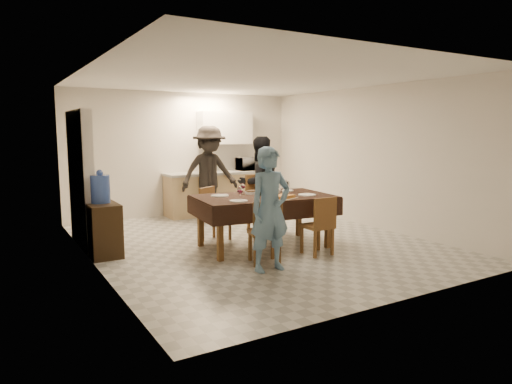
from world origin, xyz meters
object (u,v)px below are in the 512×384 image
(savoury_tart, at_px, (283,197))
(microwave, at_px, (249,164))
(wine_bottle, at_px, (259,186))
(water_pitcher, at_px, (285,188))
(person_kitchen, at_px, (209,173))
(person_near, at_px, (270,209))
(person_far, at_px, (259,184))
(dining_table, at_px, (264,198))
(water_jug, at_px, (100,189))
(console, at_px, (102,229))

(savoury_tart, distance_m, microwave, 3.66)
(wine_bottle, relative_size, water_pitcher, 1.41)
(savoury_tart, bearing_deg, person_kitchen, 86.64)
(savoury_tart, xyz_separation_m, person_near, (-0.65, -0.67, -0.03))
(microwave, distance_m, person_far, 2.17)
(wine_bottle, xyz_separation_m, microwave, (1.51, 2.96, 0.10))
(dining_table, bearing_deg, water_jug, 166.05)
(microwave, relative_size, person_near, 0.32)
(dining_table, height_order, person_kitchen, person_kitchen)
(dining_table, height_order, water_jug, water_jug)
(console, bearing_deg, dining_table, -20.13)
(dining_table, bearing_deg, savoury_tart, -69.08)
(dining_table, height_order, wine_bottle, wine_bottle)
(water_pitcher, distance_m, savoury_tart, 0.42)
(wine_bottle, height_order, person_far, person_far)
(person_near, height_order, person_kitchen, person_kitchen)
(person_near, bearing_deg, water_jug, 131.28)
(water_jug, distance_m, savoury_tart, 2.64)
(water_jug, height_order, person_far, person_far)
(wine_bottle, bearing_deg, console, 160.60)
(console, distance_m, wine_bottle, 2.39)
(savoury_tart, relative_size, person_far, 0.23)
(water_pitcher, distance_m, microwave, 3.26)
(wine_bottle, distance_m, savoury_tart, 0.47)
(dining_table, relative_size, person_far, 1.28)
(person_far, bearing_deg, person_near, 65.20)
(wine_bottle, bearing_deg, person_far, 59.04)
(water_jug, relative_size, person_far, 0.24)
(microwave, bearing_deg, water_pitcher, 70.10)
(wine_bottle, relative_size, person_near, 0.18)
(microwave, xyz_separation_m, person_near, (-2.01, -4.06, -0.26))
(person_kitchen, bearing_deg, savoury_tart, -93.36)
(console, bearing_deg, person_kitchen, 34.63)
(person_near, xyz_separation_m, person_far, (1.10, 2.10, 0.05))
(wine_bottle, distance_m, water_pitcher, 0.41)
(person_near, bearing_deg, console, 131.28)
(water_pitcher, relative_size, person_near, 0.13)
(water_pitcher, distance_m, person_near, 1.35)
(water_jug, height_order, water_pitcher, water_jug)
(savoury_tart, bearing_deg, dining_table, 104.74)
(console, xyz_separation_m, microwave, (3.70, 2.19, 0.67))
(water_jug, height_order, microwave, microwave)
(dining_table, height_order, microwave, microwave)
(dining_table, xyz_separation_m, water_jug, (-2.24, 0.82, 0.20))
(wine_bottle, bearing_deg, water_pitcher, -14.04)
(wine_bottle, distance_m, microwave, 3.32)
(water_pitcher, bearing_deg, person_near, -131.99)
(water_jug, bearing_deg, wine_bottle, -19.40)
(water_pitcher, bearing_deg, wine_bottle, 165.96)
(wine_bottle, bearing_deg, savoury_tart, -70.77)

